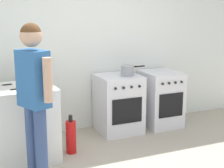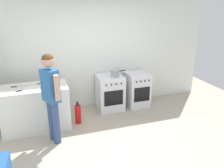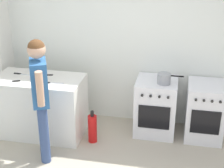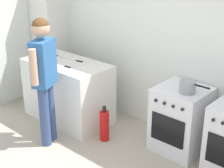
{
  "view_description": "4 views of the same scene",
  "coord_description": "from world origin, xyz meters",
  "px_view_note": "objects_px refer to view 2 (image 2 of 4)",
  "views": [
    {
      "loc": [
        -1.64,
        -2.86,
        1.84
      ],
      "look_at": [
        -0.17,
        0.6,
        0.98
      ],
      "focal_mm": 55.0,
      "sensor_mm": 36.0,
      "label": 1
    },
    {
      "loc": [
        -1.13,
        -3.12,
        2.41
      ],
      "look_at": [
        0.1,
        0.64,
        0.99
      ],
      "focal_mm": 35.0,
      "sensor_mm": 36.0,
      "label": 2
    },
    {
      "loc": [
        0.63,
        -3.09,
        2.79
      ],
      "look_at": [
        -0.2,
        0.98,
        1.0
      ],
      "focal_mm": 55.0,
      "sensor_mm": 36.0,
      "label": 3
    },
    {
      "loc": [
        2.25,
        -1.85,
        2.46
      ],
      "look_at": [
        -0.21,
        0.91,
        0.96
      ],
      "focal_mm": 55.0,
      "sensor_mm": 36.0,
      "label": 4
    }
  ],
  "objects_px": {
    "oven_left": "(110,92)",
    "knife_bread": "(34,85)",
    "knife_chef": "(48,87)",
    "person": "(51,91)",
    "pot": "(115,73)",
    "knife_utility": "(17,87)",
    "knife_paring": "(17,92)",
    "fire_extinguisher": "(78,114)",
    "oven_right": "(137,89)"
  },
  "relations": [
    {
      "from": "oven_right",
      "to": "person",
      "type": "xyz_separation_m",
      "value": [
        -2.11,
        -1.0,
        0.58
      ]
    },
    {
      "from": "knife_chef",
      "to": "person",
      "type": "height_order",
      "value": "person"
    },
    {
      "from": "pot",
      "to": "knife_utility",
      "type": "distance_m",
      "value": 2.12
    },
    {
      "from": "pot",
      "to": "person",
      "type": "xyz_separation_m",
      "value": [
        -1.5,
        -0.92,
        0.08
      ]
    },
    {
      "from": "knife_paring",
      "to": "oven_left",
      "type": "bearing_deg",
      "value": 15.86
    },
    {
      "from": "pot",
      "to": "fire_extinguisher",
      "type": "xyz_separation_m",
      "value": [
        -0.97,
        -0.39,
        -0.71
      ]
    },
    {
      "from": "oven_left",
      "to": "knife_paring",
      "type": "bearing_deg",
      "value": -164.14
    },
    {
      "from": "knife_bread",
      "to": "person",
      "type": "relative_size",
      "value": 0.21
    },
    {
      "from": "knife_chef",
      "to": "fire_extinguisher",
      "type": "xyz_separation_m",
      "value": [
        0.56,
        0.03,
        -0.69
      ]
    },
    {
      "from": "knife_paring",
      "to": "person",
      "type": "distance_m",
      "value": 0.74
    },
    {
      "from": "knife_paring",
      "to": "fire_extinguisher",
      "type": "relative_size",
      "value": 0.4
    },
    {
      "from": "knife_paring",
      "to": "fire_extinguisher",
      "type": "xyz_separation_m",
      "value": [
        1.11,
        0.09,
        -0.69
      ]
    },
    {
      "from": "oven_left",
      "to": "knife_paring",
      "type": "distance_m",
      "value": 2.12
    },
    {
      "from": "person",
      "to": "oven_right",
      "type": "bearing_deg",
      "value": 25.43
    },
    {
      "from": "knife_bread",
      "to": "person",
      "type": "distance_m",
      "value": 0.81
    },
    {
      "from": "knife_paring",
      "to": "person",
      "type": "xyz_separation_m",
      "value": [
        0.59,
        -0.44,
        0.1
      ]
    },
    {
      "from": "knife_paring",
      "to": "knife_utility",
      "type": "bearing_deg",
      "value": 95.02
    },
    {
      "from": "oven_left",
      "to": "oven_right",
      "type": "height_order",
      "value": "same"
    },
    {
      "from": "pot",
      "to": "knife_chef",
      "type": "bearing_deg",
      "value": -164.59
    },
    {
      "from": "pot",
      "to": "knife_utility",
      "type": "bearing_deg",
      "value": -174.71
    },
    {
      "from": "oven_left",
      "to": "knife_bread",
      "type": "distance_m",
      "value": 1.77
    },
    {
      "from": "knife_paring",
      "to": "fire_extinguisher",
      "type": "height_order",
      "value": "knife_paring"
    },
    {
      "from": "pot",
      "to": "knife_bread",
      "type": "xyz_separation_m",
      "value": [
        -1.79,
        -0.17,
        -0.02
      ]
    },
    {
      "from": "oven_right",
      "to": "person",
      "type": "relative_size",
      "value": 0.51
    },
    {
      "from": "fire_extinguisher",
      "to": "knife_chef",
      "type": "bearing_deg",
      "value": -176.92
    },
    {
      "from": "oven_right",
      "to": "knife_chef",
      "type": "xyz_separation_m",
      "value": [
        -2.15,
        -0.51,
        0.48
      ]
    },
    {
      "from": "knife_bread",
      "to": "knife_paring",
      "type": "distance_m",
      "value": 0.43
    },
    {
      "from": "oven_left",
      "to": "knife_bread",
      "type": "xyz_separation_m",
      "value": [
        -1.68,
        -0.25,
        0.48
      ]
    },
    {
      "from": "person",
      "to": "oven_left",
      "type": "bearing_deg",
      "value": 35.77
    },
    {
      "from": "oven_right",
      "to": "knife_chef",
      "type": "distance_m",
      "value": 2.26
    },
    {
      "from": "knife_paring",
      "to": "fire_extinguisher",
      "type": "bearing_deg",
      "value": 4.39
    },
    {
      "from": "knife_paring",
      "to": "knife_utility",
      "type": "distance_m",
      "value": 0.28
    },
    {
      "from": "knife_paring",
      "to": "knife_utility",
      "type": "xyz_separation_m",
      "value": [
        -0.02,
        0.28,
        -0.0
      ]
    },
    {
      "from": "knife_utility",
      "to": "pot",
      "type": "bearing_deg",
      "value": 5.29
    },
    {
      "from": "knife_bread",
      "to": "knife_utility",
      "type": "height_order",
      "value": "same"
    },
    {
      "from": "pot",
      "to": "fire_extinguisher",
      "type": "relative_size",
      "value": 0.74
    },
    {
      "from": "oven_right",
      "to": "fire_extinguisher",
      "type": "height_order",
      "value": "oven_right"
    },
    {
      "from": "pot",
      "to": "oven_left",
      "type": "bearing_deg",
      "value": 140.11
    },
    {
      "from": "knife_bread",
      "to": "oven_left",
      "type": "bearing_deg",
      "value": 8.51
    },
    {
      "from": "knife_bread",
      "to": "knife_paring",
      "type": "height_order",
      "value": "same"
    },
    {
      "from": "oven_right",
      "to": "knife_chef",
      "type": "bearing_deg",
      "value": -166.7
    },
    {
      "from": "person",
      "to": "knife_chef",
      "type": "bearing_deg",
      "value": 94.19
    },
    {
      "from": "fire_extinguisher",
      "to": "knife_utility",
      "type": "bearing_deg",
      "value": 170.17
    },
    {
      "from": "oven_right",
      "to": "person",
      "type": "bearing_deg",
      "value": -154.57
    },
    {
      "from": "oven_left",
      "to": "knife_utility",
      "type": "xyz_separation_m",
      "value": [
        -2.01,
        -0.28,
        0.48
      ]
    },
    {
      "from": "knife_chef",
      "to": "fire_extinguisher",
      "type": "bearing_deg",
      "value": 3.08
    },
    {
      "from": "pot",
      "to": "knife_bread",
      "type": "distance_m",
      "value": 1.79
    },
    {
      "from": "oven_left",
      "to": "person",
      "type": "distance_m",
      "value": 1.81
    },
    {
      "from": "person",
      "to": "fire_extinguisher",
      "type": "distance_m",
      "value": 1.09
    },
    {
      "from": "knife_bread",
      "to": "knife_paring",
      "type": "relative_size",
      "value": 1.75
    }
  ]
}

